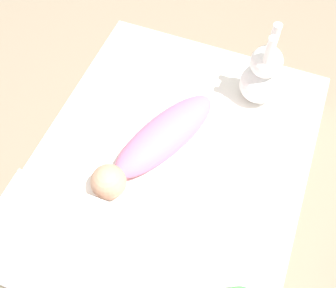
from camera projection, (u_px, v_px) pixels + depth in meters
ground_plane at (171, 179)px, 1.63m from camera, size 12.00×12.00×0.00m
bed_mattress at (171, 169)px, 1.55m from camera, size 1.22×0.99×0.18m
swaddled_baby at (156, 143)px, 1.44m from camera, size 0.57×0.35×0.13m
pillow at (44, 238)px, 1.27m from camera, size 0.35×0.37×0.10m
bunny_plush at (262, 76)px, 1.53m from camera, size 0.16×0.16×0.35m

